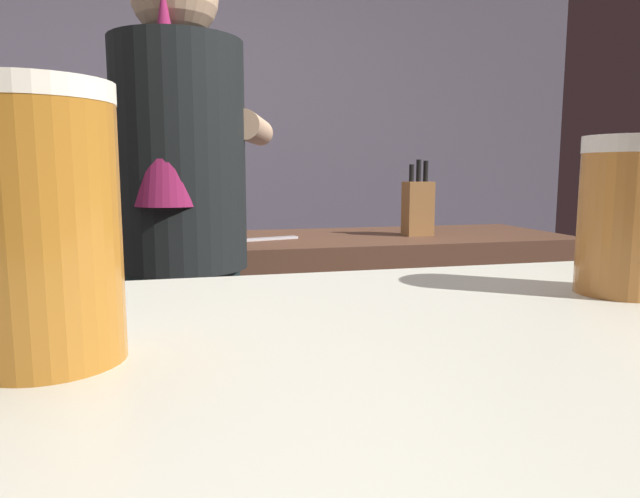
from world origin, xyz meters
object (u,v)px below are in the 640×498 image
object	(u,v)px
pint_glass_far	(626,216)
chefs_knife	(265,239)
bartender	(182,230)
bottle_hot_sauce	(85,138)
pint_glass_near	(43,226)
bottle_vinegar	(141,141)
bottle_soy	(194,139)
bottle_olive_oil	(111,140)
knife_block	(418,207)
mixing_bowl	(137,231)

from	to	relation	value
pint_glass_far	chefs_knife	bearing A→B (deg)	92.94
bartender	bottle_hot_sauce	bearing A→B (deg)	31.23
pint_glass_near	bottle_vinegar	xyz separation A→B (m)	(-0.12, 2.94, 0.20)
bottle_soy	bottle_olive_oil	world-z (taller)	bottle_soy
bartender	bottle_soy	bearing A→B (deg)	12.59
knife_block	pint_glass_far	size ratio (longest dim) A/B	2.12
chefs_knife	pint_glass_near	xyz separation A→B (m)	(-0.35, -1.60, 0.20)
knife_block	pint_glass_far	xyz separation A→B (m)	(-0.50, -1.54, 0.09)
pint_glass_far	bottle_hot_sauce	size ratio (longest dim) A/B	0.61
pint_glass_near	bottle_soy	xyz separation A→B (m)	(0.16, 2.95, 0.21)
pint_glass_far	mixing_bowl	bearing A→B (deg)	106.98
knife_block	pint_glass_far	world-z (taller)	knife_block
chefs_knife	bottle_hot_sauce	size ratio (longest dim) A/B	1.11
bottle_olive_oil	bottle_vinegar	bearing A→B (deg)	-18.61
chefs_knife	bottle_hot_sauce	xyz separation A→B (m)	(-0.76, 1.28, 0.41)
chefs_knife	pint_glass_near	distance (m)	1.66
knife_block	bottle_vinegar	size ratio (longest dim) A/B	1.42
chefs_knife	bartender	bearing A→B (deg)	-138.89
bartender	pint_glass_far	size ratio (longest dim) A/B	12.64
pint_glass_near	bottle_hot_sauce	size ratio (longest dim) A/B	0.69
chefs_knife	bottle_vinegar	world-z (taller)	bottle_vinegar
knife_block	chefs_knife	size ratio (longest dim) A/B	1.17
bottle_vinegar	bottle_hot_sauce	xyz separation A→B (m)	(-0.28, -0.05, 0.01)
bartender	pint_glass_near	bearing A→B (deg)	-168.02
mixing_bowl	bottle_soy	size ratio (longest dim) A/B	0.89
chefs_knife	pint_glass_far	distance (m)	1.55
mixing_bowl	pint_glass_near	world-z (taller)	pint_glass_near
pint_glass_far	bottle_soy	size ratio (longest dim) A/B	0.58
knife_block	bottle_hot_sauce	world-z (taller)	bottle_hot_sauce
bottle_soy	bottle_hot_sauce	size ratio (longest dim) A/B	1.06
bartender	knife_block	xyz separation A→B (m)	(0.86, 0.41, 0.02)
chefs_knife	bottle_soy	size ratio (longest dim) A/B	1.05
bottle_hot_sauce	pint_glass_far	bearing A→B (deg)	-73.43
bartender	bottle_vinegar	bearing A→B (deg)	21.90
bartender	bottle_olive_oil	size ratio (longest dim) A/B	8.14
knife_block	bottle_olive_oil	distance (m)	1.87
mixing_bowl	chefs_knife	bearing A→B (deg)	-19.21
knife_block	chefs_knife	distance (m)	0.58
mixing_bowl	bottle_olive_oil	distance (m)	1.31
bottle_vinegar	bottle_hot_sauce	distance (m)	0.29
pint_glass_far	bottle_hot_sauce	bearing A→B (deg)	106.57
knife_block	bottle_soy	distance (m)	1.58
mixing_bowl	chefs_knife	size ratio (longest dim) A/B	0.85
knife_block	chefs_knife	xyz separation A→B (m)	(-0.57, -0.01, -0.10)
bartender	mixing_bowl	size ratio (longest dim) A/B	8.23
bottle_soy	bottle_hot_sauce	world-z (taller)	bottle_soy
bottle_olive_oil	bottle_hot_sauce	size ratio (longest dim) A/B	0.95
bartender	bottle_soy	distance (m)	1.79
bottle_vinegar	bottle_olive_oil	xyz separation A→B (m)	(-0.16, 0.05, 0.00)
bottle_vinegar	bottle_olive_oil	size ratio (longest dim) A/B	0.96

